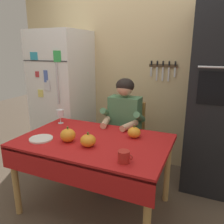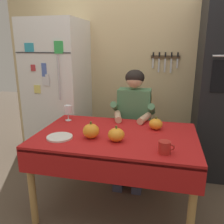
{
  "view_description": "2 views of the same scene",
  "coord_description": "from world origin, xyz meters",
  "views": [
    {
      "loc": [
        0.96,
        -1.65,
        1.56
      ],
      "look_at": [
        0.11,
        0.27,
        0.98
      ],
      "focal_mm": 36.33,
      "sensor_mm": 36.0,
      "label": 1
    },
    {
      "loc": [
        0.4,
        -1.82,
        1.5
      ],
      "look_at": [
        -0.07,
        0.23,
        0.9
      ],
      "focal_mm": 37.8,
      "sensor_mm": 36.0,
      "label": 2
    }
  ],
  "objects": [
    {
      "name": "ground_plane",
      "position": [
        0.0,
        0.0,
        0.0
      ],
      "size": [
        10.0,
        10.0,
        0.0
      ],
      "primitive_type": "plane",
      "color": "brown",
      "rests_on": "ground"
    },
    {
      "name": "back_wall_assembly",
      "position": [
        0.05,
        1.35,
        1.3
      ],
      "size": [
        3.7,
        0.13,
        2.6
      ],
      "color": "#D1B784",
      "rests_on": "ground"
    },
    {
      "name": "refrigerator",
      "position": [
        -0.95,
        0.96,
        0.9
      ],
      "size": [
        0.68,
        0.71,
        1.8
      ],
      "color": "white",
      "rests_on": "ground"
    },
    {
      "name": "dining_table",
      "position": [
        0.0,
        0.08,
        0.66
      ],
      "size": [
        1.4,
        0.9,
        0.74
      ],
      "color": "tan",
      "rests_on": "ground"
    },
    {
      "name": "chair_behind_person",
      "position": [
        0.07,
        0.87,
        0.51
      ],
      "size": [
        0.4,
        0.4,
        0.93
      ],
      "color": "#9E6B33",
      "rests_on": "ground"
    },
    {
      "name": "seated_person",
      "position": [
        0.07,
        0.68,
        0.74
      ],
      "size": [
        0.47,
        0.55,
        1.25
      ],
      "color": "#38384C",
      "rests_on": "ground"
    },
    {
      "name": "coffee_mug",
      "position": [
        0.42,
        -0.21,
        0.79
      ],
      "size": [
        0.12,
        0.09,
        0.09
      ],
      "color": "#B2231E",
      "rests_on": "dining_table"
    },
    {
      "name": "wine_glass",
      "position": [
        -0.57,
        0.36,
        0.86
      ],
      "size": [
        0.08,
        0.08,
        0.16
      ],
      "color": "white",
      "rests_on": "dining_table"
    },
    {
      "name": "pumpkin_large",
      "position": [
        0.33,
        0.3,
        0.79
      ],
      "size": [
        0.13,
        0.13,
        0.13
      ],
      "color": "orange",
      "rests_on": "dining_table"
    },
    {
      "name": "pumpkin_medium",
      "position": [
        0.03,
        -0.06,
        0.79
      ],
      "size": [
        0.14,
        0.14,
        0.13
      ],
      "color": "orange",
      "rests_on": "dining_table"
    },
    {
      "name": "pumpkin_small",
      "position": [
        -0.19,
        -0.04,
        0.8
      ],
      "size": [
        0.14,
        0.14,
        0.14
      ],
      "color": "orange",
      "rests_on": "dining_table"
    },
    {
      "name": "serving_tray",
      "position": [
        -0.45,
        -0.11,
        0.75
      ],
      "size": [
        0.22,
        0.22,
        0.02
      ],
      "primitive_type": "cylinder",
      "color": "silver",
      "rests_on": "dining_table"
    }
  ]
}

